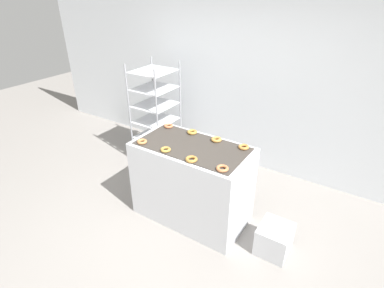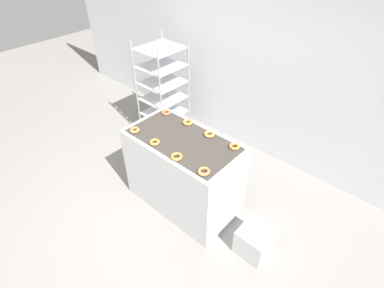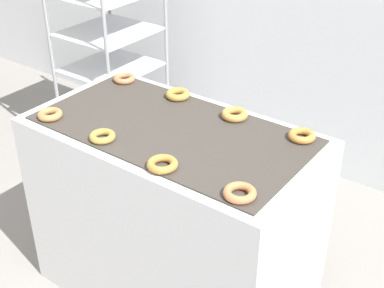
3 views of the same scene
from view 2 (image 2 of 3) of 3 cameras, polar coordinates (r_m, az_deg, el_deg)
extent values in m
plane|color=gray|center=(3.60, -8.28, -15.89)|extent=(14.00, 14.00, 0.00)
cube|color=silver|center=(4.08, 13.44, 15.55)|extent=(8.00, 0.05, 2.80)
cube|color=silver|center=(3.51, -1.64, -5.45)|extent=(1.29, 0.70, 0.96)
cube|color=#38332D|center=(3.19, -1.79, 0.86)|extent=(1.19, 0.62, 0.01)
cube|color=#262628|center=(3.04, -0.77, -8.88)|extent=(0.12, 0.07, 0.10)
cylinder|color=gray|center=(4.57, -10.50, 9.66)|extent=(0.02, 0.02, 1.54)
cylinder|color=gray|center=(4.21, -5.89, 7.54)|extent=(0.02, 0.02, 1.54)
cylinder|color=gray|center=(4.89, -5.28, 12.13)|extent=(0.02, 0.02, 1.54)
cylinder|color=gray|center=(4.56, -0.62, 10.28)|extent=(0.02, 0.02, 1.54)
cube|color=silver|center=(4.86, -5.13, 3.56)|extent=(0.52, 0.57, 0.01)
cube|color=silver|center=(4.73, -5.30, 6.10)|extent=(0.52, 0.57, 0.01)
cube|color=silver|center=(4.60, -5.48, 8.78)|extent=(0.52, 0.57, 0.01)
cube|color=silver|center=(4.48, -5.67, 11.61)|extent=(0.52, 0.57, 0.01)
cube|color=silver|center=(4.38, -5.88, 14.58)|extent=(0.52, 0.57, 0.01)
cube|color=silver|center=(4.28, -6.11, 17.69)|extent=(0.52, 0.57, 0.01)
cube|color=silver|center=(3.37, 11.95, -17.45)|extent=(0.32, 0.36, 0.31)
torus|color=#AE7241|center=(3.36, -10.88, 2.63)|extent=(0.11, 0.11, 0.03)
torus|color=#A78037|center=(3.15, -7.13, 0.36)|extent=(0.11, 0.11, 0.03)
torus|color=#AD7634|center=(2.95, -2.97, -2.43)|extent=(0.12, 0.12, 0.03)
torus|color=#BD6F43|center=(2.79, 2.26, -5.24)|extent=(0.12, 0.12, 0.03)
torus|color=#B76943|center=(3.62, -4.93, 6.03)|extent=(0.11, 0.11, 0.03)
torus|color=#A77B34|center=(3.43, -0.86, 4.16)|extent=(0.12, 0.12, 0.03)
torus|color=#B57F3B|center=(3.24, 3.31, 1.90)|extent=(0.12, 0.12, 0.04)
torus|color=#B67636|center=(3.10, 8.08, -0.45)|extent=(0.11, 0.11, 0.03)
camera|label=1|loc=(0.71, -88.32, -40.10)|focal=28.00mm
camera|label=3|loc=(0.98, -12.41, -17.95)|focal=50.00mm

